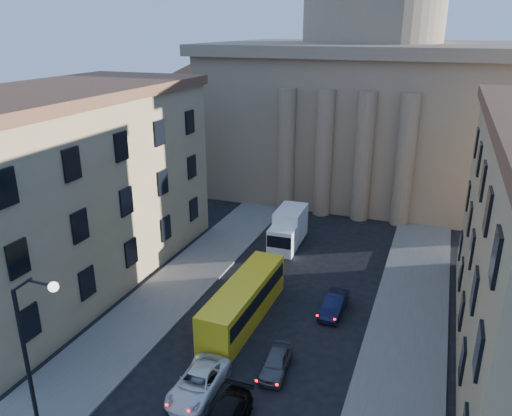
{
  "coord_description": "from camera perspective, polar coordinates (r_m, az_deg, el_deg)",
  "views": [
    {
      "loc": [
        9.12,
        -6.11,
        18.73
      ],
      "look_at": [
        -0.84,
        20.18,
        8.49
      ],
      "focal_mm": 35.0,
      "sensor_mm": 36.0,
      "label": 1
    }
  ],
  "objects": [
    {
      "name": "church",
      "position": [
        62.63,
        12.59,
        13.27
      ],
      "size": [
        68.02,
        28.76,
        36.6
      ],
      "color": "#836B51",
      "rests_on": "ground"
    },
    {
      "name": "car_right_distant",
      "position": [
        35.58,
        8.91,
        -10.82
      ],
      "size": [
        1.46,
        3.91,
        1.28
      ],
      "primitive_type": "imported",
      "rotation": [
        0.0,
        0.0,
        -0.03
      ],
      "color": "black",
      "rests_on": "ground"
    },
    {
      "name": "street_lamp",
      "position": [
        25.28,
        -24.2,
        -14.13
      ],
      "size": [
        2.62,
        0.44,
        8.83
      ],
      "color": "black",
      "rests_on": "ground"
    },
    {
      "name": "car_left_mid",
      "position": [
        28.66,
        -6.62,
        -19.25
      ],
      "size": [
        2.27,
        4.79,
        1.32
      ],
      "primitive_type": "imported",
      "rotation": [
        0.0,
        0.0,
        0.02
      ],
      "color": "silver",
      "rests_on": "ground"
    },
    {
      "name": "car_right_far",
      "position": [
        29.98,
        2.3,
        -17.19
      ],
      "size": [
        1.76,
        3.73,
        1.23
      ],
      "primitive_type": "imported",
      "rotation": [
        0.0,
        0.0,
        0.09
      ],
      "color": "#49494E",
      "rests_on": "ground"
    },
    {
      "name": "sidewalk_left",
      "position": [
        35.22,
        -13.36,
        -12.59
      ],
      "size": [
        5.0,
        60.0,
        0.15
      ],
      "primitive_type": "cube",
      "color": "#5B5853",
      "rests_on": "ground"
    },
    {
      "name": "box_truck",
      "position": [
        45.19,
        3.69,
        -2.42
      ],
      "size": [
        2.47,
        5.91,
        3.21
      ],
      "rotation": [
        0.0,
        0.0,
        0.03
      ],
      "color": "white",
      "rests_on": "ground"
    },
    {
      "name": "building_left",
      "position": [
        40.01,
        -21.22,
        2.2
      ],
      "size": [
        11.6,
        26.6,
        14.7
      ],
      "color": "tan",
      "rests_on": "ground"
    },
    {
      "name": "sidewalk_right",
      "position": [
        30.49,
        15.99,
        -18.63
      ],
      "size": [
        5.0,
        60.0,
        0.15
      ],
      "primitive_type": "cube",
      "color": "#5B5853",
      "rests_on": "ground"
    },
    {
      "name": "city_bus",
      "position": [
        33.95,
        -1.4,
        -10.48
      ],
      "size": [
        2.48,
        9.99,
        2.81
      ],
      "rotation": [
        0.0,
        0.0,
        -0.02
      ],
      "color": "yellow",
      "rests_on": "ground"
    }
  ]
}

